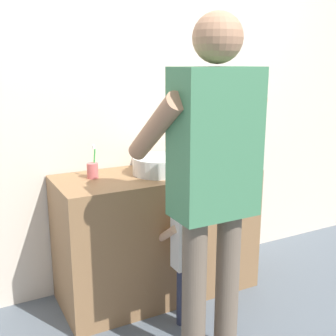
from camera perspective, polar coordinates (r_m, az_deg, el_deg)
The scene contains 9 objects.
ground_plane at distance 2.86m, azimuth 1.47°, elevation -18.81°, with size 14.00×14.00×0.00m, color slate.
back_wall at distance 2.97m, azimuth -4.29°, elevation 10.09°, with size 4.40×0.08×2.70m.
vanity_cabinet at distance 2.90m, azimuth -1.40°, elevation -8.83°, with size 1.32×0.54×0.85m, color olive.
sink_basin at distance 2.73m, azimuth -1.27°, elevation 0.41°, with size 0.34×0.34×0.11m.
faucet at distance 2.90m, azimuth -3.08°, elevation 1.73°, with size 0.18×0.14×0.18m.
toothbrush_cup at distance 2.67m, azimuth -10.10°, elevation -0.28°, with size 0.07×0.07×0.21m.
soap_bottle at distance 2.93m, azimuth 3.67°, elevation 1.54°, with size 0.06×0.06×0.17m.
child_toddler at distance 2.55m, azimuth 2.68°, elevation -10.73°, with size 0.25×0.25×0.81m.
adult_parent at distance 2.07m, azimuth 5.98°, elevation 0.33°, with size 0.55×0.58×1.78m.
Camera 1 is at (-1.18, -2.09, 1.56)m, focal length 45.33 mm.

